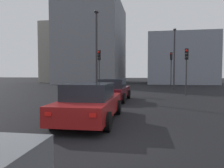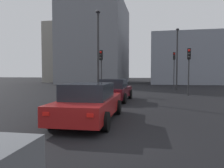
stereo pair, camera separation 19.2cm
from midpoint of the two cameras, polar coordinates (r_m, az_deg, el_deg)
ground_plane at (r=5.99m, az=0.88°, el=-16.35°), size 160.00×160.00×0.20m
car_maroon_right_lead at (r=14.77m, az=-0.06°, el=-1.60°), size 4.31×2.08×1.48m
car_red_right_second at (r=8.55m, az=-6.39°, el=-4.89°), size 4.87×2.16×1.48m
traffic_light_near_left at (r=20.10m, az=-3.72°, el=5.68°), size 0.33×0.30×3.97m
traffic_light_near_right at (r=27.67m, az=15.09°, el=5.45°), size 0.32×0.30×4.41m
traffic_light_far_left at (r=19.01m, az=18.72°, el=5.56°), size 0.32×0.30×3.90m
street_lamp_kerbside at (r=24.73m, az=15.85°, el=7.69°), size 0.56×0.36×6.70m
street_lamp_far at (r=16.22m, az=-4.44°, el=9.93°), size 0.56×0.36×6.47m
building_facade_left at (r=41.11m, az=17.23°, el=6.13°), size 10.36×11.23×8.57m
building_facade_center at (r=42.41m, az=-5.05°, el=10.52°), size 15.08×10.77×15.02m
building_facade_right at (r=49.90m, az=-9.90°, el=7.56°), size 15.46×9.34×11.93m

